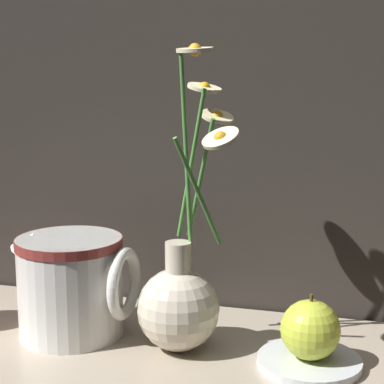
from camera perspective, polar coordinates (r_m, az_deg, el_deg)
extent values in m
plane|color=black|center=(0.81, 0.46, -14.48)|extent=(6.00, 6.00, 0.00)
cube|color=tan|center=(0.81, 0.46, -14.09)|extent=(0.86, 0.29, 0.01)
sphere|color=beige|center=(0.78, -1.23, -10.37)|extent=(0.10, 0.10, 0.10)
cylinder|color=beige|center=(0.76, -1.24, -6.14)|extent=(0.03, 0.03, 0.05)
cylinder|color=#4C8E3D|center=(0.76, -0.08, 2.40)|extent=(0.04, 0.03, 0.18)
cylinder|color=beige|center=(0.76, 1.09, 9.25)|extent=(0.06, 0.06, 0.01)
sphere|color=gold|center=(0.76, 1.09, 9.25)|extent=(0.01, 0.01, 0.01)
cylinder|color=#4C8E3D|center=(0.73, -0.55, 3.81)|extent=(0.01, 0.03, 0.22)
cylinder|color=beige|center=(0.72, 0.20, 12.53)|extent=(0.05, 0.05, 0.01)
sphere|color=gold|center=(0.72, 0.20, 12.53)|extent=(0.01, 0.01, 0.01)
cylinder|color=#4C8E3D|center=(0.76, 0.51, 1.14)|extent=(0.05, 0.04, 0.15)
cylinder|color=beige|center=(0.76, 2.26, 6.73)|extent=(0.05, 0.05, 0.02)
sphere|color=gold|center=(0.76, 2.26, 6.73)|extent=(0.01, 0.01, 0.01)
cylinder|color=#4C8E3D|center=(0.72, 0.56, -0.07)|extent=(0.04, 0.07, 0.13)
cylinder|color=beige|center=(0.69, 2.56, 4.82)|extent=(0.06, 0.05, 0.02)
sphere|color=gold|center=(0.69, 2.56, 4.82)|extent=(0.01, 0.01, 0.01)
cylinder|color=white|center=(0.84, -10.73, -8.23)|extent=(0.13, 0.13, 0.13)
cylinder|color=maroon|center=(0.82, -10.87, -4.41)|extent=(0.13, 0.13, 0.01)
torus|color=white|center=(0.80, -6.04, -8.09)|extent=(0.01, 0.09, 0.09)
cone|color=white|center=(0.85, -14.27, -4.36)|extent=(0.05, 0.04, 0.04)
cylinder|color=silver|center=(0.77, 10.37, -14.64)|extent=(0.12, 0.12, 0.01)
sphere|color=#B7C638|center=(0.75, 10.47, -11.94)|extent=(0.07, 0.07, 0.07)
cylinder|color=#4C3819|center=(0.74, 10.57, -9.21)|extent=(0.00, 0.00, 0.01)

